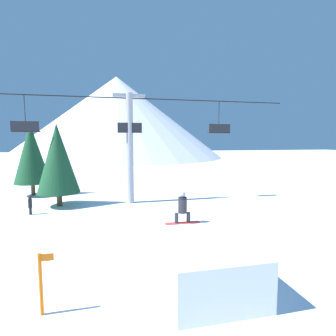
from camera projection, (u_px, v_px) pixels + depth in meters
ground_plane at (173, 280)px, 8.99m from camera, size 220.00×220.00×0.00m
mountain_ridge at (117, 117)px, 75.91m from camera, size 60.05×60.05×22.99m
snow_ramp at (201, 258)px, 8.97m from camera, size 2.80×4.50×1.53m
snowboarder at (183, 208)px, 10.22m from camera, size 1.39×0.34×1.27m
chairlift at (130, 140)px, 19.73m from camera, size 25.25×0.52×8.31m
pine_tree_near at (58, 158)px, 18.89m from camera, size 2.98×2.98×6.01m
pine_tree_far at (31, 153)px, 22.54m from camera, size 2.94×2.94×6.31m
trail_marker at (41, 282)px, 7.11m from camera, size 0.41×0.10×1.75m
distant_skier at (30, 204)px, 16.88m from camera, size 0.24×0.24×1.23m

